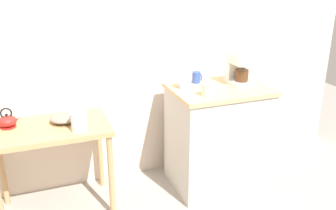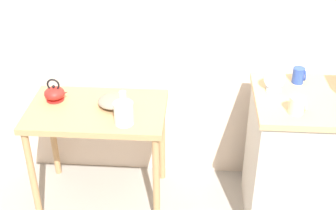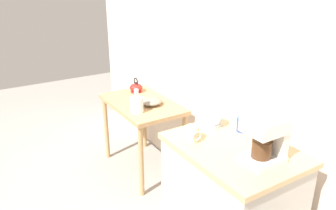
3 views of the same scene
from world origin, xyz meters
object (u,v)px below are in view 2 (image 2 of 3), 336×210
Objects in this scene: teakettle at (55,93)px; glass_carafe_vase at (124,112)px; bowl_stoneware at (114,101)px; mug_small_cream at (297,105)px; mug_blue at (299,75)px; table_clock at (274,81)px.

glass_carafe_vase is at bearing -26.38° from teakettle.
glass_carafe_vase is (0.09, -0.19, 0.04)m from bowl_stoneware.
bowl_stoneware is 2.14× the size of mug_small_cream.
bowl_stoneware is 1.14m from mug_blue.
table_clock is (1.35, -0.09, 0.19)m from teakettle.
glass_carafe_vase is 1.59× the size of table_clock.
table_clock is at bearing 9.82° from glass_carafe_vase.
mug_blue is (0.07, 0.35, 0.00)m from mug_small_cream.
bowl_stoneware is 0.96× the size of glass_carafe_vase.
table_clock is (-0.09, 0.25, 0.01)m from mug_small_cream.
table_clock is at bearing 109.69° from mug_small_cream.
table_clock is (0.96, -0.04, 0.20)m from bowl_stoneware.
mug_blue reaches higher than bowl_stoneware.
bowl_stoneware is at bearing 114.97° from glass_carafe_vase.
glass_carafe_vase is 0.90m from table_clock.
teakettle is 1.37m from table_clock.
table_clock is (-0.16, -0.10, 0.01)m from mug_blue.
glass_carafe_vase is at bearing 173.99° from mug_small_cream.
teakettle is 1.66× the size of mug_blue.
mug_blue is at bearing 0.34° from teakettle.
mug_small_cream is at bearing -6.01° from glass_carafe_vase.
teakettle is at bearing -179.66° from mug_blue.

